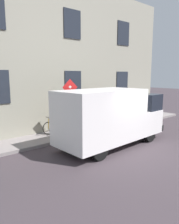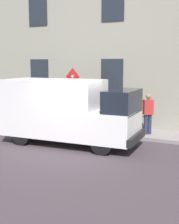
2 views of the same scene
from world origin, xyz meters
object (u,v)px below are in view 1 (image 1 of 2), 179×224
object	(u,v)px
pedestrian	(112,109)
litter_bin	(86,124)
sign_post_stacked	(70,100)
bicycle_red	(70,124)
delivery_van	(111,116)
bicycle_green	(94,119)
bicycle_blue	(83,121)
bicycle_orange	(56,126)

from	to	relation	value
pedestrian	litter_bin	world-z (taller)	pedestrian
sign_post_stacked	bicycle_red	world-z (taller)	sign_post_stacked
delivery_van	bicycle_green	xyz separation A→B (m)	(2.89, -1.62, -0.82)
delivery_van	litter_bin	size ratio (longest dim) A/B	6.01
pedestrian	delivery_van	bearing A→B (deg)	97.37
bicycle_red	litter_bin	size ratio (longest dim) A/B	1.91
bicycle_blue	bicycle_orange	xyz separation A→B (m)	(-0.00, 1.74, 0.00)
pedestrian	litter_bin	bearing A→B (deg)	62.23
pedestrian	bicycle_blue	bearing A→B (deg)	38.04
delivery_van	pedestrian	world-z (taller)	delivery_van
delivery_van	litter_bin	distance (m)	2.20
bicycle_red	pedestrian	distance (m)	2.77
bicycle_orange	pedestrian	world-z (taller)	pedestrian
bicycle_green	bicycle_red	distance (m)	1.74
bicycle_green	bicycle_blue	world-z (taller)	same
bicycle_orange	bicycle_blue	bearing A→B (deg)	172.77
bicycle_blue	litter_bin	bearing A→B (deg)	66.86
bicycle_red	bicycle_blue	bearing A→B (deg)	173.65
pedestrian	litter_bin	size ratio (longest dim) A/B	1.91
bicycle_orange	litter_bin	distance (m)	1.52
sign_post_stacked	delivery_van	size ratio (longest dim) A/B	0.49
sign_post_stacked	bicycle_orange	bearing A→B (deg)	11.19
bicycle_blue	pedestrian	bearing A→B (deg)	170.46
bicycle_green	bicycle_orange	size ratio (longest dim) A/B	1.00
bicycle_orange	litter_bin	xyz separation A→B (m)	(-0.84, -1.26, 0.08)
bicycle_red	pedestrian	xyz separation A→B (m)	(-0.52, -2.66, 0.56)
sign_post_stacked	pedestrian	bearing A→B (deg)	-82.23
bicycle_green	bicycle_red	bearing A→B (deg)	-1.38
bicycle_red	pedestrian	world-z (taller)	pedestrian
sign_post_stacked	bicycle_red	distance (m)	1.85
bicycle_red	bicycle_orange	bearing A→B (deg)	-6.45
bicycle_blue	litter_bin	xyz separation A→B (m)	(-0.84, 0.48, 0.08)
bicycle_green	pedestrian	bearing A→B (deg)	149.00
bicycle_blue	bicycle_orange	bearing A→B (deg)	6.76
delivery_van	pedestrian	bearing A→B (deg)	40.66
bicycle_orange	delivery_van	bearing A→B (deg)	101.75
delivery_van	bicycle_red	world-z (taller)	delivery_van
bicycle_green	litter_bin	xyz separation A→B (m)	(-0.84, 1.35, 0.08)
bicycle_blue	litter_bin	world-z (taller)	litter_bin
sign_post_stacked	bicycle_blue	size ratio (longest dim) A/B	1.55
delivery_van	bicycle_orange	distance (m)	3.17
sign_post_stacked	bicycle_orange	distance (m)	1.73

